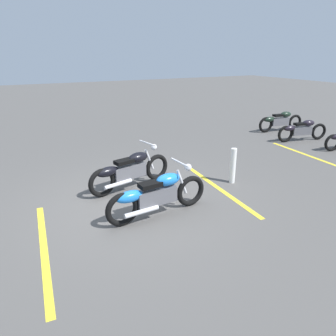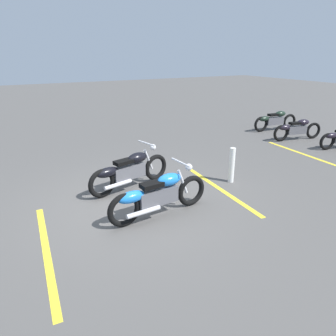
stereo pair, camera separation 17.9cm
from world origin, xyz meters
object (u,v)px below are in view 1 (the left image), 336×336
object	(u,v)px
motorcycle_dark_foreground	(129,170)
motorcycle_row_right	(301,130)
motorcycle_bright_foreground	(156,195)
bollard_post	(233,166)
motorcycle_row_far_right	(280,121)

from	to	relation	value
motorcycle_dark_foreground	motorcycle_row_right	world-z (taller)	motorcycle_dark_foreground
motorcycle_bright_foreground	bollard_post	size ratio (longest dim) A/B	2.51
motorcycle_row_right	motorcycle_bright_foreground	bearing A→B (deg)	-147.35
bollard_post	motorcycle_dark_foreground	bearing A→B (deg)	160.62
motorcycle_row_far_right	motorcycle_row_right	bearing A→B (deg)	-100.26
motorcycle_row_right	bollard_post	bearing A→B (deg)	-144.91
motorcycle_row_far_right	motorcycle_dark_foreground	bearing A→B (deg)	-153.94
motorcycle_bright_foreground	bollard_post	xyz separation A→B (m)	(2.41, 0.67, -0.02)
motorcycle_dark_foreground	motorcycle_row_right	size ratio (longest dim) A/B	1.10
motorcycle_row_right	bollard_post	world-z (taller)	bollard_post
motorcycle_bright_foreground	motorcycle_row_far_right	xyz separation A→B (m)	(7.57, 4.16, -0.03)
bollard_post	motorcycle_bright_foreground	bearing A→B (deg)	-164.50
bollard_post	motorcycle_row_far_right	bearing A→B (deg)	34.06
motorcycle_bright_foreground	motorcycle_row_right	xyz separation A→B (m)	(7.11, 2.66, -0.05)
motorcycle_dark_foreground	motorcycle_row_far_right	bearing A→B (deg)	6.15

